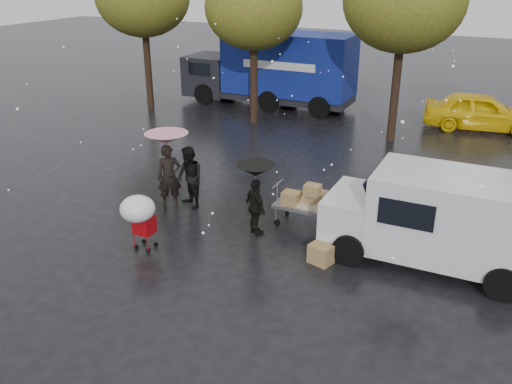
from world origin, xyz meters
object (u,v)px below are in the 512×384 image
at_px(person_pink, 169,177).
at_px(yellow_taxi, 481,111).
at_px(person_black, 256,207).
at_px(shopping_cart, 139,211).
at_px(blue_truck, 273,70).
at_px(vendor_cart, 306,201).
at_px(white_van, 441,218).

height_order(person_pink, yellow_taxi, person_pink).
relative_size(person_pink, person_black, 1.22).
bearing_deg(person_black, shopping_cart, 79.57).
height_order(person_pink, blue_truck, blue_truck).
height_order(vendor_cart, blue_truck, blue_truck).
bearing_deg(person_black, yellow_taxi, -72.98).
height_order(blue_truck, yellow_taxi, blue_truck).
distance_m(person_pink, white_van, 7.36).
height_order(vendor_cart, yellow_taxi, yellow_taxi).
height_order(person_black, white_van, white_van).
distance_m(blue_truck, yellow_taxi, 9.51).
bearing_deg(white_van, shopping_cart, -158.63).
xyz_separation_m(white_van, blue_truck, (-9.58, 11.97, 0.60)).
bearing_deg(shopping_cart, vendor_cart, 44.46).
relative_size(person_pink, white_van, 0.38).
distance_m(person_black, blue_truck, 13.57).
height_order(person_black, vendor_cart, person_black).
distance_m(vendor_cart, blue_truck, 13.07).
xyz_separation_m(white_van, yellow_taxi, (-0.12, 12.07, -0.39)).
bearing_deg(vendor_cart, person_black, -134.03).
bearing_deg(person_pink, yellow_taxi, 18.66).
distance_m(white_van, blue_truck, 15.34).
xyz_separation_m(shopping_cart, blue_truck, (-3.05, 14.53, 0.69)).
bearing_deg(shopping_cart, white_van, 21.37).
bearing_deg(shopping_cart, person_pink, 108.43).
bearing_deg(person_pink, person_black, -49.32).
height_order(vendor_cart, white_van, white_van).
xyz_separation_m(person_pink, white_van, (7.35, 0.08, 0.23)).
xyz_separation_m(person_pink, shopping_cart, (0.82, -2.47, 0.14)).
distance_m(person_black, yellow_taxi, 13.31).
distance_m(person_pink, vendor_cart, 3.96).
distance_m(shopping_cart, blue_truck, 14.86).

